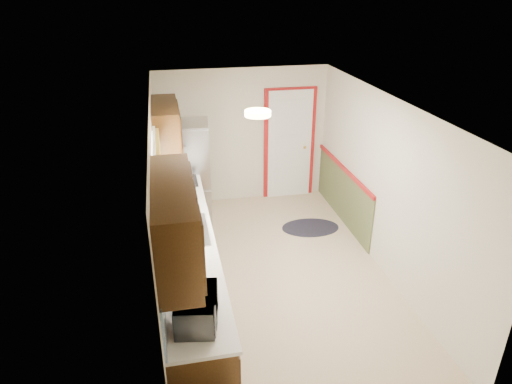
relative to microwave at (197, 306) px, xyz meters
name	(u,v)px	position (x,y,z in m)	size (l,w,h in m)	color
room_shell	(277,196)	(1.20, 1.86, 0.08)	(3.20, 5.20, 2.52)	#C6B08B
kitchen_run	(184,244)	(-0.04, 1.57, -0.31)	(0.63, 4.00, 2.20)	#39210D
back_wall_trim	(301,155)	(2.19, 4.07, -0.23)	(1.12, 2.30, 2.08)	maroon
ceiling_fixture	(258,113)	(0.90, 1.66, 1.24)	(0.30, 0.30, 0.06)	#FFD88C
microwave	(197,306)	(0.00, 0.00, 0.00)	(0.53, 0.29, 0.36)	white
refrigerator	(189,172)	(0.18, 3.75, -0.27)	(0.76, 0.74, 1.69)	#B7B7BC
rug	(310,227)	(2.08, 3.01, -1.11)	(0.94, 0.61, 0.01)	black
cooktop	(179,179)	(0.01, 3.26, -0.17)	(0.53, 0.64, 0.02)	black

